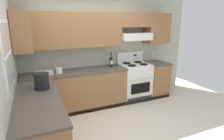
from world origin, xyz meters
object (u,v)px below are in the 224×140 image
wine_bottle (111,61)px  bucket (42,81)px  stove (135,81)px  bowl (44,73)px  paper_towel_roll (59,70)px

wine_bottle → bucket: 1.92m
stove → bucket: stove is taller
bowl → wine_bottle: bearing=2.9°
wine_bottle → paper_towel_roll: wine_bottle is taller
stove → bowl: bearing=179.8°
stove → bowl: stove is taller
bucket → paper_towel_roll: (0.39, 0.86, -0.08)m
bowl → bucket: bucket is taller
stove → paper_towel_roll: bearing=-179.1°
bowl → bucket: bearing=-96.0°
bowl → paper_towel_roll: size_ratio=2.60×
stove → bucket: bearing=-158.7°
stove → wine_bottle: wine_bottle is taller
bucket → bowl: bearing=84.0°
bowl → bucket: size_ratio=1.33×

